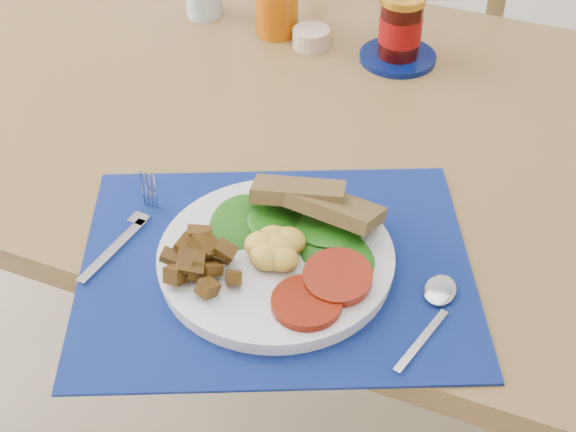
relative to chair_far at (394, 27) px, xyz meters
The scene contains 9 objects.
table 0.63m from the chair_far, 93.49° to the right, with size 1.40×0.90×0.75m.
chair_far is the anchor object (origin of this frame).
placemat 0.99m from the chair_far, 82.88° to the right, with size 0.50×0.39×0.00m, color #040A31.
breakfast_plate 1.00m from the chair_far, 83.25° to the right, with size 0.30×0.30×0.07m.
fork 1.00m from the chair_far, 94.88° to the right, with size 0.03×0.19×0.00m.
spoon 1.03m from the chair_far, 71.31° to the right, with size 0.04×0.17×0.00m.
juice_glass 0.47m from the chair_far, 106.86° to the right, with size 0.08×0.08×0.11m, color #AD4B04.
ramekin 0.46m from the chair_far, 95.92° to the right, with size 0.07×0.07×0.03m, color #C1AD8E.
jam_on_saucer 0.47m from the chair_far, 74.25° to the right, with size 0.14×0.14×0.12m.
Camera 1 is at (0.45, -0.81, 1.47)m, focal length 50.00 mm.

